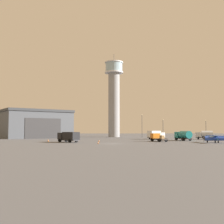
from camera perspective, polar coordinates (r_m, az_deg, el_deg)
ground_plane at (r=68.15m, az=0.28°, el=-6.53°), size 400.00×400.00×0.00m
control_tower at (r=133.76m, az=0.40°, el=3.75°), size 8.87×8.87×40.22m
hangar at (r=121.54m, az=-15.61°, el=-2.42°), size 34.27×32.68×11.59m
airplane_blue at (r=77.40m, az=20.64°, el=-4.99°), size 7.42×9.44×2.80m
truck_box_black at (r=76.29m, az=-8.92°, el=-4.98°), size 6.56×6.60×2.80m
truck_box_white at (r=102.01m, az=8.96°, el=-4.61°), size 6.93×5.99×3.03m
truck_fuel_tanker_silver at (r=104.43m, az=18.49°, el=-4.44°), size 6.10×3.95×3.04m
truck_fuel_tanker_teal at (r=90.46m, az=14.47°, el=-4.64°), size 4.36×7.41×3.04m
truck_flatbed_orange at (r=82.19m, az=9.35°, el=-5.18°), size 4.53×6.80×2.37m
light_post_west at (r=122.67m, az=6.19°, el=-2.46°), size 0.44×0.44×10.25m
light_post_east at (r=123.10m, az=18.75°, el=-2.97°), size 0.44×0.44×7.44m
light_post_north at (r=113.35m, az=10.44°, el=-2.97°), size 0.44×0.44×7.77m
traffic_cone_near_left at (r=82.61m, az=-12.98°, el=-5.69°), size 0.36×0.36×0.74m
traffic_cone_near_right at (r=68.67m, az=-2.85°, el=-6.28°), size 0.36×0.36×0.55m
traffic_cone_mid_apron at (r=79.62m, az=-2.68°, el=-5.90°), size 0.36×0.36×0.61m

